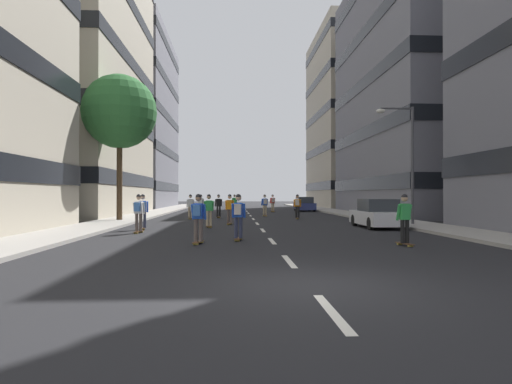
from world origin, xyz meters
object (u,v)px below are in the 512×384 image
skater_11 (143,209)px  skater_13 (273,202)px  street_tree_near (120,112)px  streetlamp_right (406,152)px  parked_car_near (304,205)px  skater_6 (297,205)px  skater_4 (265,204)px  skater_0 (238,214)px  parked_car_mid (377,215)px  skater_1 (190,205)px  skater_10 (138,211)px  skater_5 (235,202)px  skater_12 (219,205)px  skater_7 (209,209)px  skater_9 (198,215)px  skater_3 (230,208)px  skater_8 (201,204)px  skater_2 (405,217)px

skater_11 → skater_13: size_ratio=1.00×
street_tree_near → streetlamp_right: size_ratio=1.44×
streetlamp_right → skater_13: streetlamp_right is taller
parked_car_near → skater_6: bearing=-101.2°
streetlamp_right → skater_4: 13.96m
skater_6 → skater_0: bearing=-106.9°
parked_car_mid → skater_1: bearing=141.6°
parked_car_near → skater_10: (-11.93, -26.27, 0.32)m
skater_10 → skater_5: bearing=79.8°
skater_1 → skater_13: 14.90m
street_tree_near → skater_12: size_ratio=5.27×
skater_10 → skater_12: same height
skater_11 → skater_13: bearing=68.9°
streetlamp_right → skater_11: streetlamp_right is taller
parked_car_mid → skater_10: (-11.93, -2.68, 0.32)m
skater_6 → skater_11: 12.94m
skater_5 → skater_1: bearing=-103.2°
street_tree_near → skater_7: (6.03, -5.15, -6.12)m
skater_6 → skater_12: size_ratio=1.00×
street_tree_near → skater_9: street_tree_near is taller
skater_0 → parked_car_near: bearing=76.0°
skater_13 → skater_3: bearing=-102.8°
skater_8 → skater_9: bearing=-86.1°
parked_car_near → skater_6: size_ratio=2.47×
skater_10 → skater_1: bearing=83.5°
streetlamp_right → skater_10: (-13.90, -3.66, -3.12)m
streetlamp_right → skater_5: size_ratio=3.65×
skater_3 → skater_4: (2.78, 9.78, 0.03)m
skater_8 → skater_11: 15.97m
skater_5 → skater_13: (3.89, -0.45, 0.03)m
skater_0 → skater_8: (-2.98, 21.37, -0.03)m
skater_1 → skater_13: same height
parked_car_near → skater_12: size_ratio=2.47×
skater_0 → skater_4: bearing=82.7°
skater_1 → skater_2: bearing=-61.8°
streetlamp_right → skater_5: 23.27m
parked_car_mid → skater_4: skater_4 is taller
street_tree_near → streetlamp_right: bearing=-16.0°
streetlamp_right → skater_12: streetlamp_right is taller
skater_0 → skater_10: size_ratio=1.00×
streetlamp_right → skater_5: bearing=114.2°
street_tree_near → skater_4: bearing=34.5°
skater_1 → skater_11: same height
skater_6 → skater_10: same height
skater_10 → skater_11: size_ratio=1.00×
skater_3 → parked_car_near: bearing=69.3°
parked_car_near → skater_10: 28.85m
skater_8 → skater_10: (-1.52, -17.93, 0.03)m
skater_1 → skater_6: 7.66m
skater_12 → parked_car_mid: bearing=-49.8°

